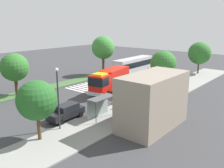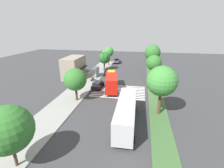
# 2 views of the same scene
# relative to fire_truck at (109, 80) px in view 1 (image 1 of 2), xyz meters

# --- Properties ---
(ground_plane) EXTENTS (120.00, 120.00, 0.00)m
(ground_plane) POSITION_rel_fire_truck_xyz_m (0.21, -1.88, -2.05)
(ground_plane) COLOR #38383A
(sidewalk) EXTENTS (60.00, 5.47, 0.14)m
(sidewalk) POSITION_rel_fire_truck_xyz_m (0.21, 7.23, -1.98)
(sidewalk) COLOR gray
(sidewalk) RESTS_ON ground_plane
(median_strip) EXTENTS (60.00, 3.00, 0.14)m
(median_strip) POSITION_rel_fire_truck_xyz_m (0.21, -9.75, -1.98)
(median_strip) COLOR #3D6033
(median_strip) RESTS_ON ground_plane
(crosswalk) EXTENTS (7.65, 11.47, 0.01)m
(crosswalk) POSITION_rel_fire_truck_xyz_m (-0.95, -1.88, -2.05)
(crosswalk) COLOR silver
(crosswalk) RESTS_ON ground_plane
(fire_truck) EXTENTS (9.53, 4.15, 3.62)m
(fire_truck) POSITION_rel_fire_truck_xyz_m (0.00, 0.00, 0.00)
(fire_truck) COLOR red
(fire_truck) RESTS_ON ground_plane
(parked_car_west) EXTENTS (4.45, 2.31, 1.64)m
(parked_car_west) POSITION_rel_fire_truck_xyz_m (0.09, 3.29, -1.20)
(parked_car_west) COLOR black
(parked_car_west) RESTS_ON ground_plane
(parked_car_mid) EXTENTS (4.63, 2.18, 1.74)m
(parked_car_mid) POSITION_rel_fire_truck_xyz_m (11.64, 3.29, -1.16)
(parked_car_mid) COLOR black
(parked_car_mid) RESTS_ON ground_plane
(transit_bus) EXTENTS (11.40, 3.06, 3.58)m
(transit_bus) POSITION_rel_fire_truck_xyz_m (-13.46, -4.74, 0.07)
(transit_bus) COLOR #B2B2B7
(transit_bus) RESTS_ON ground_plane
(bus_stop_shelter) EXTENTS (3.50, 1.40, 2.46)m
(bus_stop_shelter) POSITION_rel_fire_truck_xyz_m (8.93, 6.08, -0.17)
(bus_stop_shelter) COLOR #4C4C51
(bus_stop_shelter) RESTS_ON sidewalk
(bench_near_shelter) EXTENTS (1.60, 0.50, 0.90)m
(bench_near_shelter) POSITION_rel_fire_truck_xyz_m (4.93, 6.06, -1.46)
(bench_near_shelter) COLOR #4C3823
(bench_near_shelter) RESTS_ON sidewalk
(street_lamp) EXTENTS (0.36, 0.36, 6.45)m
(street_lamp) POSITION_rel_fire_truck_xyz_m (14.06, 5.09, 1.88)
(street_lamp) COLOR #2D2D30
(street_lamp) RESTS_ON sidewalk
(storefront_building) EXTENTS (8.37, 4.98, 5.78)m
(storefront_building) POSITION_rel_fire_truck_xyz_m (7.16, 12.04, 0.84)
(storefront_building) COLOR gray
(storefront_building) RESTS_ON ground_plane
(sidewalk_tree_far_west) EXTENTS (4.74, 4.74, 6.72)m
(sidewalk_tree_far_west) POSITION_rel_fire_truck_xyz_m (-23.17, 5.49, 2.43)
(sidewalk_tree_far_west) COLOR #47301E
(sidewalk_tree_far_west) RESTS_ON sidewalk
(sidewalk_tree_west) EXTENTS (4.26, 4.26, 6.31)m
(sidewalk_tree_west) POSITION_rel_fire_truck_xyz_m (-7.17, 5.49, 2.26)
(sidewalk_tree_west) COLOR #47301E
(sidewalk_tree_west) RESTS_ON sidewalk
(sidewalk_tree_east) EXTENTS (3.74, 3.74, 5.75)m
(sidewalk_tree_east) POSITION_rel_fire_truck_xyz_m (16.78, 5.49, 1.95)
(sidewalk_tree_east) COLOR #513823
(sidewalk_tree_east) RESTS_ON sidewalk
(median_tree_far_west) EXTENTS (4.75, 4.75, 7.99)m
(median_tree_far_west) POSITION_rel_fire_truck_xyz_m (-9.52, -9.75, 3.67)
(median_tree_far_west) COLOR #513823
(median_tree_far_west) RESTS_ON median_strip
(median_tree_west) EXTENTS (4.20, 4.20, 6.36)m
(median_tree_west) POSITION_rel_fire_truck_xyz_m (10.38, -9.75, 2.32)
(median_tree_west) COLOR #47301E
(median_tree_west) RESTS_ON median_strip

